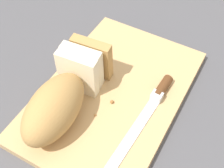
% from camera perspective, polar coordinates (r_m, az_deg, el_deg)
% --- Properties ---
extents(ground_plane, '(3.00, 3.00, 0.00)m').
position_cam_1_polar(ground_plane, '(0.71, 0.00, -2.54)').
color(ground_plane, '#4C4C51').
extents(cutting_board, '(0.44, 0.30, 0.02)m').
position_cam_1_polar(cutting_board, '(0.70, 0.00, -2.05)').
color(cutting_board, tan).
rests_on(cutting_board, ground_plane).
extents(bread_loaf, '(0.26, 0.11, 0.10)m').
position_cam_1_polar(bread_loaf, '(0.63, -8.98, -2.10)').
color(bread_loaf, tan).
rests_on(bread_loaf, cutting_board).
extents(bread_knife, '(0.28, 0.03, 0.02)m').
position_cam_1_polar(bread_knife, '(0.67, 7.65, -3.20)').
color(bread_knife, silver).
rests_on(bread_knife, cutting_board).
extents(crumb_near_knife, '(0.01, 0.01, 0.01)m').
position_cam_1_polar(crumb_near_knife, '(0.67, -0.01, -3.29)').
color(crumb_near_knife, '#996633').
rests_on(crumb_near_knife, cutting_board).
extents(crumb_near_loaf, '(0.01, 0.01, 0.01)m').
position_cam_1_polar(crumb_near_loaf, '(0.71, -5.16, -0.06)').
color(crumb_near_loaf, '#996633').
rests_on(crumb_near_loaf, cutting_board).
extents(crumb_stray_left, '(0.00, 0.00, 0.00)m').
position_cam_1_polar(crumb_stray_left, '(0.66, -2.93, -5.80)').
color(crumb_stray_left, '#996633').
rests_on(crumb_stray_left, cutting_board).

